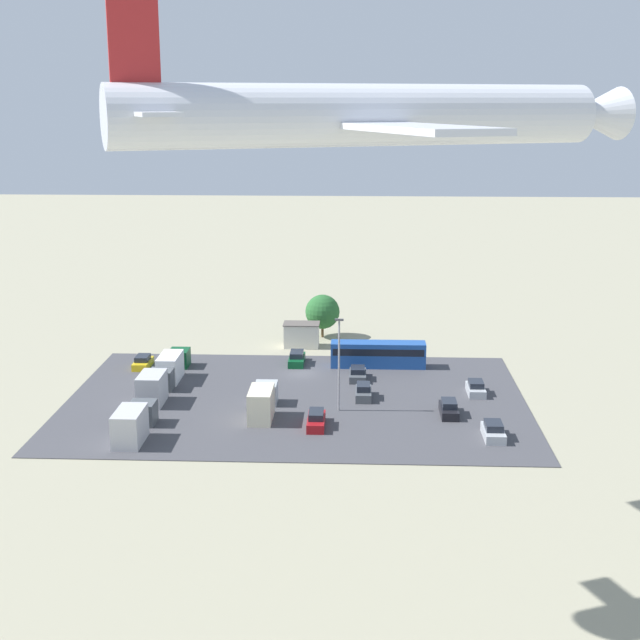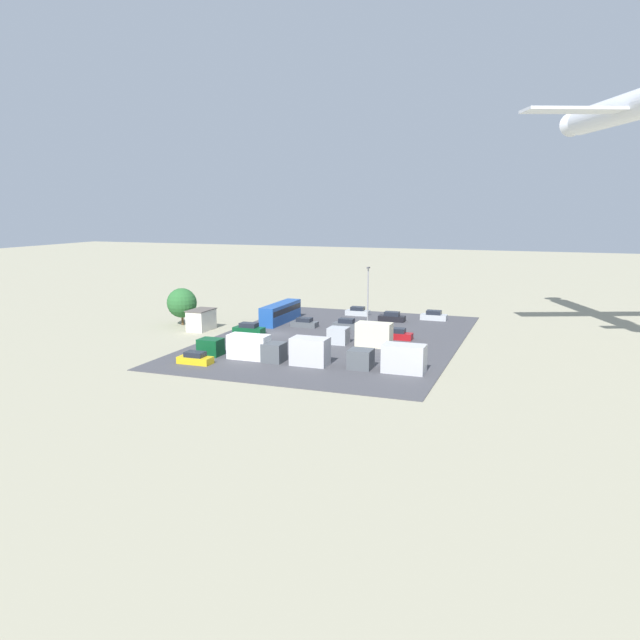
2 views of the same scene
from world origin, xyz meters
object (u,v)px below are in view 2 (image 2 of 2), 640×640
(parked_truck_1, at_px, (392,359))
(parked_truck_2, at_px, (300,352))
(parked_car_3, at_px, (396,334))
(parked_car_4, at_px, (347,325))
(parked_truck_0, at_px, (238,347))
(parked_car_7, at_px, (358,312))
(parked_car_1, at_px, (304,323))
(shed_building, at_px, (201,320))
(parked_car_5, at_px, (249,329))
(parked_car_0, at_px, (195,359))
(parked_car_6, at_px, (434,316))
(parked_car_2, at_px, (392,317))
(airplane, at_px, (629,108))
(bus, at_px, (281,312))
(parked_truck_3, at_px, (364,335))

(parked_truck_1, distance_m, parked_truck_2, 11.15)
(parked_car_3, height_order, parked_car_4, parked_car_4)
(parked_truck_0, bearing_deg, parked_car_7, -8.17)
(parked_car_1, relative_size, parked_car_4, 1.00)
(shed_building, xyz_separation_m, parked_truck_1, (14.15, 33.34, -0.05))
(parked_car_7, bearing_deg, parked_truck_2, 5.49)
(parked_truck_0, bearing_deg, parked_car_5, 21.61)
(shed_building, distance_m, parked_car_1, 15.96)
(parked_car_0, distance_m, parked_car_1, 26.53)
(parked_car_4, distance_m, parked_car_5, 15.08)
(parked_car_5, bearing_deg, parked_truck_2, -135.94)
(parked_truck_1, bearing_deg, parked_car_5, 60.82)
(parked_truck_1, bearing_deg, shed_building, 67.00)
(shed_building, xyz_separation_m, parked_car_6, (-20.64, 32.06, -0.87))
(parked_car_0, xyz_separation_m, parked_car_3, (-22.15, 19.34, 0.06))
(parked_car_1, bearing_deg, parked_car_2, 128.96)
(shed_building, relative_size, airplane, 0.15)
(shed_building, xyz_separation_m, bus, (-9.95, 8.91, 0.13))
(parked_car_1, height_order, parked_truck_0, parked_truck_0)
(parked_car_6, bearing_deg, parked_car_0, -28.85)
(parked_car_2, bearing_deg, parked_car_3, -164.04)
(airplane, bearing_deg, parked_car_7, 141.16)
(parked_car_0, height_order, parked_car_5, parked_car_5)
(parked_car_3, distance_m, parked_car_7, 20.39)
(bus, relative_size, parked_truck_1, 1.30)
(shed_building, bearing_deg, parked_car_0, 28.84)
(parked_truck_2, bearing_deg, parked_car_7, 5.49)
(bus, height_order, airplane, airplane)
(parked_car_1, bearing_deg, parked_car_6, 126.18)
(parked_car_0, bearing_deg, airplane, -59.77)
(shed_building, xyz_separation_m, parked_car_4, (-8.12, 20.80, -0.85))
(parked_truck_0, xyz_separation_m, airplane, (-23.25, 44.06, 29.54))
(shed_building, relative_size, parked_car_3, 1.01)
(shed_building, bearing_deg, parked_truck_3, 84.96)
(parked_car_2, distance_m, parked_truck_0, 33.55)
(parked_truck_1, relative_size, parked_truck_2, 1.09)
(shed_building, relative_size, parked_car_7, 1.17)
(shed_building, bearing_deg, parked_car_3, 96.46)
(parked_truck_2, bearing_deg, parked_car_6, -15.63)
(parked_car_0, height_order, parked_car_1, parked_car_1)
(bus, relative_size, parked_car_7, 2.83)
(parked_car_4, distance_m, airplane, 47.84)
(parked_car_7, bearing_deg, parked_truck_3, 18.75)
(parked_car_3, xyz_separation_m, parked_car_4, (-4.75, -8.89, 0.01))
(parked_car_1, bearing_deg, parked_truck_3, 51.92)
(bus, height_order, parked_truck_2, parked_truck_2)
(parked_car_2, relative_size, parked_car_4, 1.04)
(parked_car_1, height_order, parked_truck_2, parked_truck_2)
(bus, xyz_separation_m, parked_car_1, (2.47, 5.16, -1.06))
(parked_car_3, bearing_deg, parked_car_7, -147.77)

